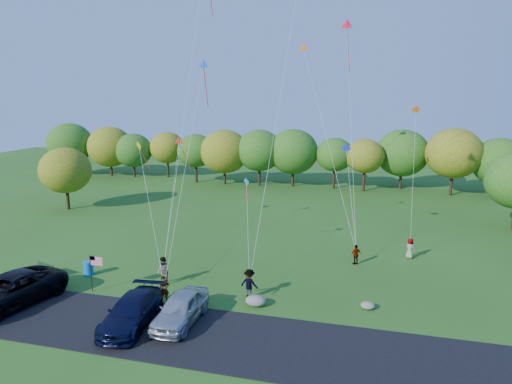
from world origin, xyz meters
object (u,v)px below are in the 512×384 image
minivan_silver (181,309)px  park_bench (47,269)px  flyer_c (249,284)px  trash_barrel (88,268)px  flyer_d (356,255)px  minivan_dark (8,291)px  flyer_e (410,248)px  flyer_b (163,271)px  flyer_a (164,289)px  minivan_navy (132,312)px

minivan_silver → park_bench: bearing=162.3°
flyer_c → trash_barrel: bearing=8.0°
flyer_d → minivan_dark: bearing=-3.7°
flyer_c → trash_barrel: size_ratio=1.87×
flyer_e → flyer_d: bearing=70.0°
minivan_silver → flyer_b: flyer_b is taller
flyer_a → flyer_c: bearing=-17.1°
minivan_dark → flyer_a: 9.26m
flyer_a → flyer_b: (-1.25, 2.46, 0.11)m
flyer_d → flyer_c: bearing=15.1°
flyer_c → trash_barrel: 12.06m
park_bench → trash_barrel: size_ratio=1.67×
minivan_dark → flyer_e: (23.91, 14.90, -0.20)m
flyer_a → flyer_c: 5.27m
flyer_c → park_bench: size_ratio=1.12×
flyer_a → flyer_d: size_ratio=1.12×
flyer_b → minivan_dark: bearing=-104.2°
flyer_e → trash_barrel: flyer_e is taller
minivan_dark → flyer_e: minivan_dark is taller
flyer_b → trash_barrel: (-5.91, 0.18, -0.46)m
flyer_e → trash_barrel: (-22.27, -9.36, -0.30)m
minivan_navy → flyer_a: flyer_a is taller
flyer_c → flyer_a: bearing=33.1°
minivan_silver → flyer_e: size_ratio=3.02×
trash_barrel → flyer_b: bearing=-1.7°
minivan_dark → minivan_silver: minivan_dark is taller
flyer_a → flyer_b: size_ratio=0.89×
minivan_navy → flyer_d: bearing=41.9°
minivan_silver → flyer_c: flyer_c is taller
minivan_dark → flyer_d: (19.89, 12.52, -0.24)m
flyer_a → flyer_c: size_ratio=0.91×
minivan_dark → minivan_silver: bearing=15.4°
flyer_c → flyer_d: 9.85m
minivan_silver → flyer_d: 14.87m
flyer_a → flyer_e: (15.12, 12.00, -0.05)m
minivan_dark → flyer_c: bearing=31.3°
flyer_d → park_bench: bearing=-15.3°
flyer_e → park_bench: 27.04m
minivan_silver → trash_barrel: (-9.22, 4.83, -0.38)m
minivan_silver → trash_barrel: 10.41m
flyer_a → minivan_dark: bearing=159.2°
flyer_b → trash_barrel: size_ratio=1.91×
minivan_dark → flyer_d: minivan_dark is taller
minivan_dark → trash_barrel: bearing=85.2°
minivan_dark → flyer_e: 28.18m
minivan_dark → minivan_navy: 8.36m
flyer_a → trash_barrel: flyer_a is taller
flyer_c → flyer_e: bearing=-124.4°
minivan_dark → flyer_d: 23.50m
minivan_navy → flyer_e: 21.71m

